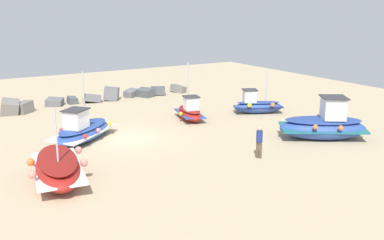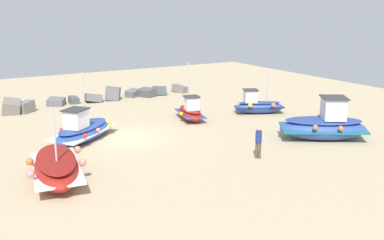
# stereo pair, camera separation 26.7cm
# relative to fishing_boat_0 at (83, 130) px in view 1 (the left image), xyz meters

# --- Properties ---
(ground_plane) EXTENTS (53.73, 53.73, 0.00)m
(ground_plane) POSITION_rel_fishing_boat_0_xyz_m (2.27, -0.86, -0.60)
(ground_plane) COLOR tan
(fishing_boat_0) EXTENTS (4.82, 4.43, 3.96)m
(fishing_boat_0) POSITION_rel_fishing_boat_0_xyz_m (0.00, 0.00, 0.00)
(fishing_boat_0) COLOR #2D4C9E
(fishing_boat_0) RESTS_ON ground_plane
(fishing_boat_1) EXTENTS (2.12, 3.47, 3.87)m
(fishing_boat_1) POSITION_rel_fishing_boat_0_xyz_m (7.73, 1.05, -0.06)
(fishing_boat_1) COLOR maroon
(fishing_boat_1) RESTS_ON ground_plane
(fishing_boat_2) EXTENTS (2.97, 5.46, 3.44)m
(fishing_boat_2) POSITION_rel_fishing_boat_0_xyz_m (-2.85, -5.32, -0.02)
(fishing_boat_2) COLOR maroon
(fishing_boat_2) RESTS_ON ground_plane
(fishing_boat_3) EXTENTS (5.27, 4.41, 2.53)m
(fishing_boat_3) POSITION_rel_fishing_boat_0_xyz_m (12.03, -6.83, 0.21)
(fishing_boat_3) COLOR #2D4C9E
(fishing_boat_3) RESTS_ON ground_plane
(fishing_boat_4) EXTENTS (3.78, 2.77, 3.15)m
(fishing_boat_4) POSITION_rel_fishing_boat_0_xyz_m (12.85, 0.22, -0.03)
(fishing_boat_4) COLOR #2D4C9E
(fishing_boat_4) RESTS_ON ground_plane
(person_walking) EXTENTS (0.32, 0.32, 1.65)m
(person_walking) POSITION_rel_fishing_boat_0_xyz_m (6.64, -7.57, 0.35)
(person_walking) COLOR brown
(person_walking) RESTS_ON ground_plane
(breakwater_rocks) EXTENTS (20.23, 2.98, 1.40)m
(breakwater_rocks) POSITION_rel_fishing_boat_0_xyz_m (2.06, 9.77, -0.22)
(breakwater_rocks) COLOR slate
(breakwater_rocks) RESTS_ON ground_plane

